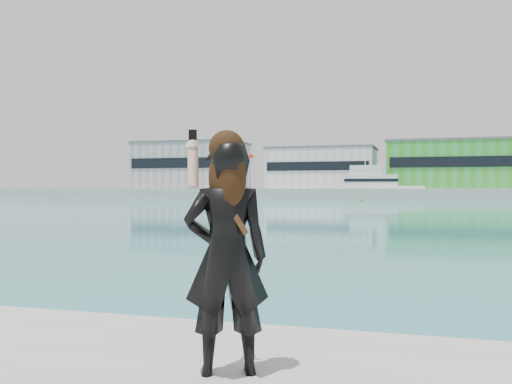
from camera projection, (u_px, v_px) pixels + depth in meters
The scene contains 8 objects.
far_quay at pixel (420, 193), 128.76m from camera, with size 320.00×40.00×2.00m, color #9E9E99.
warehouse_grey_left at pixel (192, 165), 142.39m from camera, with size 26.52×16.36×11.50m.
warehouse_white at pixel (322, 168), 133.03m from camera, with size 24.48×15.35×9.50m.
warehouse_green at pixel (458, 164), 124.51m from camera, with size 30.60×16.36×10.50m.
flagpole_left at pixel (249, 169), 130.85m from camera, with size 1.28×0.16×8.00m.
motor_yacht at pixel (373, 186), 116.20m from camera, with size 19.40×7.87×8.80m.
buoy_far at pixel (361, 201), 91.46m from camera, with size 0.50×0.50×0.50m, color gold.
woman at pixel (226, 249), 3.82m from camera, with size 0.68×0.58×1.66m.
Camera 1 is at (0.87, -4.02, 2.05)m, focal length 40.00 mm.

